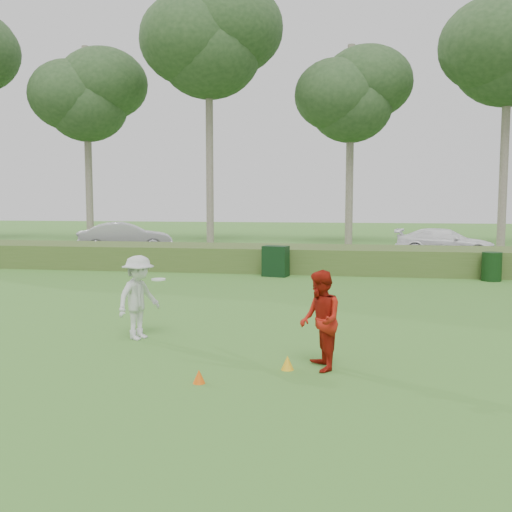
% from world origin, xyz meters
% --- Properties ---
extents(ground, '(120.00, 120.00, 0.00)m').
position_xyz_m(ground, '(0.00, 0.00, 0.00)').
color(ground, '#377527').
rests_on(ground, ground).
extents(reed_strip, '(80.00, 3.00, 0.90)m').
position_xyz_m(reed_strip, '(0.00, 12.00, 0.45)').
color(reed_strip, '#405D25').
rests_on(reed_strip, ground).
extents(park_road, '(80.00, 6.00, 0.06)m').
position_xyz_m(park_road, '(0.00, 17.00, 0.03)').
color(park_road, '#2D2D2D').
rests_on(park_road, ground).
extents(tree_2, '(6.50, 6.50, 12.00)m').
position_xyz_m(tree_2, '(-14.00, 24.00, 8.97)').
color(tree_2, '#7D6E5F').
rests_on(tree_2, ground).
extents(tree_3, '(7.80, 7.80, 15.50)m').
position_xyz_m(tree_3, '(-6.00, 23.00, 11.60)').
color(tree_3, '#7D6E5F').
rests_on(tree_3, ground).
extents(tree_4, '(6.24, 6.24, 11.50)m').
position_xyz_m(tree_4, '(2.00, 24.50, 8.59)').
color(tree_4, '#7D6E5F').
rests_on(tree_4, ground).
extents(tree_5, '(7.28, 7.28, 14.00)m').
position_xyz_m(tree_5, '(10.00, 22.50, 10.47)').
color(tree_5, '#7D6E5F').
rests_on(tree_5, ground).
extents(player_white, '(1.01, 1.18, 1.59)m').
position_xyz_m(player_white, '(-1.69, 0.70, 0.80)').
color(player_white, silver).
rests_on(player_white, ground).
extents(player_red, '(0.78, 0.89, 1.56)m').
position_xyz_m(player_red, '(1.82, -0.71, 0.78)').
color(player_red, '#A6190E').
rests_on(player_red, ground).
extents(cone_orange, '(0.18, 0.18, 0.20)m').
position_xyz_m(cone_orange, '(0.14, -1.68, 0.10)').
color(cone_orange, '#FA5E0D').
rests_on(cone_orange, ground).
extents(cone_yellow, '(0.20, 0.20, 0.22)m').
position_xyz_m(cone_yellow, '(1.32, -0.80, 0.11)').
color(cone_yellow, yellow).
rests_on(cone_yellow, ground).
extents(utility_cabinet, '(0.94, 0.70, 1.06)m').
position_xyz_m(utility_cabinet, '(-0.36, 10.09, 0.53)').
color(utility_cabinet, black).
rests_on(utility_cabinet, ground).
extents(trash_bin, '(0.75, 0.75, 0.95)m').
position_xyz_m(trash_bin, '(6.78, 10.17, 0.47)').
color(trash_bin, black).
rests_on(trash_bin, ground).
extents(car_mid, '(4.83, 3.17, 1.50)m').
position_xyz_m(car_mid, '(-8.81, 17.15, 0.81)').
color(car_mid, silver).
rests_on(car_mid, park_road).
extents(car_right, '(4.71, 2.61, 1.29)m').
position_xyz_m(car_right, '(6.45, 17.74, 0.71)').
color(car_right, white).
rests_on(car_right, park_road).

